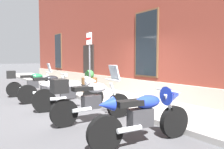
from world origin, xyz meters
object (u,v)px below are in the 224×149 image
motorcycle_blue_sport (147,113)px  motorcycle_silver_touring (89,99)px  motorcycle_white_sport (72,91)px  motorcycle_green_touring (31,82)px  barrel_planter (89,83)px  motorcycle_black_naked (49,88)px  parking_sign (89,55)px

motorcycle_blue_sport → motorcycle_silver_touring: bearing=-172.1°
motorcycle_silver_touring → motorcycle_blue_sport: bearing=7.9°
motorcycle_white_sport → motorcycle_green_touring: bearing=-173.8°
motorcycle_green_touring → barrel_planter: size_ratio=2.28×
motorcycle_green_touring → motorcycle_blue_sport: 6.40m
motorcycle_white_sport → motorcycle_blue_sport: 3.15m
motorcycle_black_naked → motorcycle_white_sport: size_ratio=1.00×
motorcycle_black_naked → motorcycle_blue_sport: (4.75, 0.16, 0.06)m
motorcycle_white_sport → motorcycle_black_naked: bearing=-174.8°
motorcycle_white_sport → motorcycle_silver_touring: motorcycle_silver_touring is taller
motorcycle_white_sport → motorcycle_blue_sport: motorcycle_white_sport is taller
motorcycle_green_touring → motorcycle_silver_touring: (4.69, 0.13, 0.01)m
motorcycle_silver_touring → barrel_planter: motorcycle_silver_touring is taller
motorcycle_white_sport → barrel_planter: bearing=140.5°
motorcycle_black_naked → motorcycle_silver_touring: (3.05, -0.08, 0.08)m
motorcycle_blue_sport → motorcycle_green_touring: bearing=-176.7°
motorcycle_silver_touring → motorcycle_white_sport: bearing=171.1°
barrel_planter → motorcycle_green_touring: bearing=-114.7°
motorcycle_white_sport → parking_sign: parking_sign is taller
parking_sign → motorcycle_blue_sport: bearing=-16.5°
motorcycle_green_touring → motorcycle_white_sport: (3.24, 0.35, -0.01)m
motorcycle_green_touring → motorcycle_white_sport: bearing=6.2°
motorcycle_green_touring → parking_sign: parking_sign is taller
motorcycle_silver_touring → barrel_planter: bearing=150.7°
motorcycle_black_naked → barrel_planter: barrel_planter is taller
motorcycle_blue_sport → parking_sign: bearing=163.5°
parking_sign → motorcycle_white_sport: bearing=-45.7°
motorcycle_green_touring → motorcycle_silver_touring: motorcycle_silver_touring is taller
motorcycle_silver_touring → motorcycle_blue_sport: motorcycle_silver_touring is taller
motorcycle_black_naked → motorcycle_silver_touring: 3.05m
motorcycle_blue_sport → parking_sign: size_ratio=0.87×
motorcycle_white_sport → motorcycle_blue_sport: (3.15, 0.01, -0.00)m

